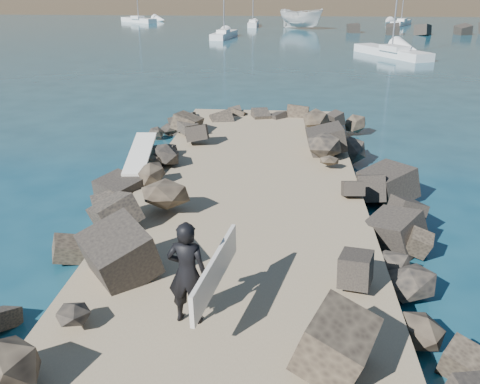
{
  "coord_description": "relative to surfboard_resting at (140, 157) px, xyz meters",
  "views": [
    {
      "loc": [
        0.94,
        -11.82,
        5.78
      ],
      "look_at": [
        0.0,
        -1.0,
        1.5
      ],
      "focal_mm": 40.0,
      "sensor_mm": 36.0,
      "label": 1
    }
  ],
  "objects": [
    {
      "name": "ground",
      "position": [
        3.23,
        -2.67,
        -1.04
      ],
      "size": [
        800.0,
        800.0,
        0.0
      ],
      "primitive_type": "plane",
      "color": "#0F384C",
      "rests_on": "ground"
    },
    {
      "name": "jetty",
      "position": [
        3.23,
        -4.67,
        -0.74
      ],
      "size": [
        6.0,
        26.0,
        0.6
      ],
      "primitive_type": "cube",
      "color": "#8C7759",
      "rests_on": "ground"
    },
    {
      "name": "riprap_left",
      "position": [
        0.33,
        -4.17,
        -0.54
      ],
      "size": [
        2.6,
        22.0,
        1.0
      ],
      "primitive_type": "cube",
      "color": "black",
      "rests_on": "ground"
    },
    {
      "name": "riprap_right",
      "position": [
        6.13,
        -4.17,
        -0.54
      ],
      "size": [
        2.6,
        22.0,
        1.0
      ],
      "primitive_type": "cube",
      "color": "black",
      "rests_on": "ground"
    },
    {
      "name": "surfboard_resting",
      "position": [
        0.0,
        0.0,
        0.0
      ],
      "size": [
        0.79,
        2.48,
        0.08
      ],
      "primitive_type": "cube",
      "rotation": [
        0.0,
        0.0,
        0.07
      ],
      "color": "white",
      "rests_on": "riprap_left"
    },
    {
      "name": "boat_imported",
      "position": [
        5.83,
        59.51,
        0.27
      ],
      "size": [
        6.89,
        6.26,
        2.62
      ],
      "primitive_type": "imported",
      "rotation": [
        0.0,
        0.0,
        0.89
      ],
      "color": "silver",
      "rests_on": "ground"
    },
    {
      "name": "surfer_with_board",
      "position": [
        2.75,
        -7.19,
        0.45
      ],
      "size": [
        1.02,
        2.17,
        1.77
      ],
      "color": "black",
      "rests_on": "jetty"
    },
    {
      "name": "sailboat_a",
      "position": [
        -2.85,
        46.15,
        -0.69
      ],
      "size": [
        2.41,
        6.89,
        8.17
      ],
      "color": "white",
      "rests_on": "ground"
    },
    {
      "name": "sailboat_b",
      "position": [
        -0.73,
        62.53,
        -0.69
      ],
      "size": [
        1.3,
        5.51,
        6.79
      ],
      "color": "white",
      "rests_on": "ground"
    },
    {
      "name": "sailboat_c",
      "position": [
        12.8,
        31.91,
        -0.69
      ],
      "size": [
        5.45,
        8.25,
        9.92
      ],
      "color": "white",
      "rests_on": "ground"
    },
    {
      "name": "sailboat_d",
      "position": [
        20.16,
        66.7,
        -0.69
      ],
      "size": [
        3.97,
        6.33,
        7.73
      ],
      "color": "white",
      "rests_on": "ground"
    },
    {
      "name": "sailboat_e",
      "position": [
        -18.67,
        69.28,
        -0.69
      ],
      "size": [
        6.51,
        5.84,
        8.65
      ],
      "color": "white",
      "rests_on": "ground"
    }
  ]
}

